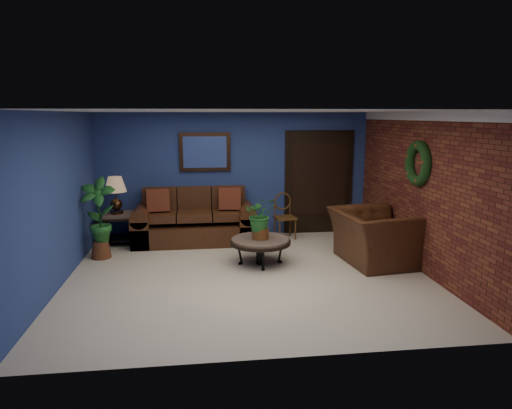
{
  "coord_description": "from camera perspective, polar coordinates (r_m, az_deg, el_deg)",
  "views": [
    {
      "loc": [
        -0.73,
        -6.71,
        2.45
      ],
      "look_at": [
        0.19,
        0.55,
        1.01
      ],
      "focal_mm": 32.0,
      "sensor_mm": 36.0,
      "label": 1
    }
  ],
  "objects": [
    {
      "name": "wall_mirror",
      "position": [
        9.2,
        -6.41,
        6.53
      ],
      "size": [
        1.02,
        0.06,
        0.77
      ],
      "primitive_type": "cube",
      "color": "#3E2616",
      "rests_on": "wall_back"
    },
    {
      "name": "coffee_plant",
      "position": [
        7.48,
        0.54,
        -1.46
      ],
      "size": [
        0.53,
        0.46,
        0.7
      ],
      "color": "brown",
      "rests_on": "coffee_table"
    },
    {
      "name": "crown_molding",
      "position": [
        7.54,
        20.36,
        10.33
      ],
      "size": [
        0.03,
        5.0,
        0.14
      ],
      "primitive_type": "cube",
      "color": "white",
      "rests_on": "wall_right_brick"
    },
    {
      "name": "tall_plant",
      "position": [
        8.26,
        -19.06,
        -1.29
      ],
      "size": [
        0.68,
        0.53,
        1.41
      ],
      "color": "brown",
      "rests_on": "ground"
    },
    {
      "name": "end_table",
      "position": [
        9.12,
        -16.94,
        -1.94
      ],
      "size": [
        0.66,
        0.66,
        0.6
      ],
      "color": "#54504A",
      "rests_on": "ground"
    },
    {
      "name": "ceiling",
      "position": [
        6.75,
        -1.02,
        11.58
      ],
      "size": [
        5.5,
        5.0,
        0.02
      ],
      "primitive_type": "cube",
      "color": "white",
      "rests_on": "wall_back"
    },
    {
      "name": "floor",
      "position": [
        7.18,
        -0.95,
        -8.8
      ],
      "size": [
        5.5,
        5.5,
        0.0
      ],
      "primitive_type": "plane",
      "color": "beige",
      "rests_on": "ground"
    },
    {
      "name": "floor_plant",
      "position": [
        8.88,
        13.32,
        -2.38
      ],
      "size": [
        0.4,
        0.34,
        0.81
      ],
      "color": "brown",
      "rests_on": "ground"
    },
    {
      "name": "coffee_table",
      "position": [
        7.59,
        0.54,
        -4.71
      ],
      "size": [
        1.01,
        1.01,
        0.43
      ],
      "rotation": [
        0.0,
        0.0,
        0.03
      ],
      "color": "#54504A",
      "rests_on": "ground"
    },
    {
      "name": "table_lamp",
      "position": [
        9.01,
        -17.15,
        1.67
      ],
      "size": [
        0.41,
        0.41,
        0.68
      ],
      "color": "#3E2616",
      "rests_on": "end_table"
    },
    {
      "name": "wall_left",
      "position": [
        7.11,
        -23.6,
        0.5
      ],
      "size": [
        0.04,
        5.0,
        2.5
      ],
      "primitive_type": "cube",
      "color": "navy",
      "rests_on": "ground"
    },
    {
      "name": "sofa",
      "position": [
        9.04,
        -7.63,
        -2.4
      ],
      "size": [
        2.35,
        1.02,
        1.06
      ],
      "color": "#4C2815",
      "rests_on": "ground"
    },
    {
      "name": "wall_right_brick",
      "position": [
        7.65,
        19.97,
        1.46
      ],
      "size": [
        0.04,
        5.0,
        2.5
      ],
      "primitive_type": "cube",
      "color": "brown",
      "rests_on": "ground"
    },
    {
      "name": "armchair",
      "position": [
        7.89,
        14.51,
        -3.96
      ],
      "size": [
        1.34,
        1.49,
        0.88
      ],
      "primitive_type": "imported",
      "rotation": [
        0.0,
        0.0,
        1.69
      ],
      "color": "#4C2815",
      "rests_on": "ground"
    },
    {
      "name": "side_chair",
      "position": [
        9.19,
        3.53,
        -1.03
      ],
      "size": [
        0.44,
        0.44,
        0.91
      ],
      "rotation": [
        0.0,
        0.0,
        0.13
      ],
      "color": "#543418",
      "rests_on": "ground"
    },
    {
      "name": "wreath",
      "position": [
        7.61,
        19.62,
        4.86
      ],
      "size": [
        0.16,
        0.72,
        0.72
      ],
      "primitive_type": "torus",
      "rotation": [
        0.0,
        1.57,
        0.0
      ],
      "color": "black",
      "rests_on": "wall_right_brick"
    },
    {
      "name": "wall_back",
      "position": [
        9.31,
        -2.65,
        3.74
      ],
      "size": [
        5.5,
        0.04,
        2.5
      ],
      "primitive_type": "cube",
      "color": "navy",
      "rests_on": "ground"
    },
    {
      "name": "closet_door",
      "position": [
        9.61,
        7.85,
        2.67
      ],
      "size": [
        1.44,
        0.06,
        2.18
      ],
      "primitive_type": "cube",
      "color": "black",
      "rests_on": "wall_back"
    }
  ]
}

